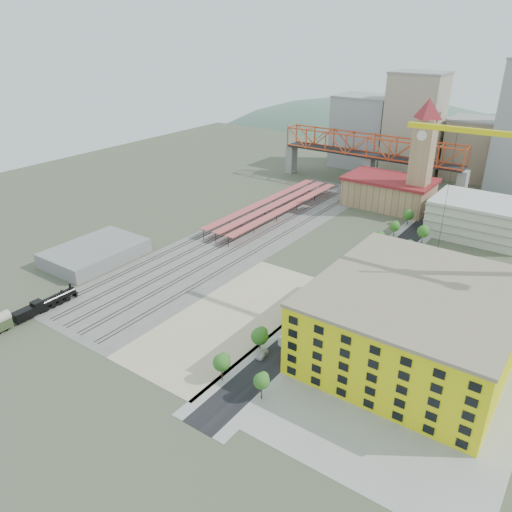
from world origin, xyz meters
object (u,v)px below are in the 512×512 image
Objects in this scene: site_trailer_a at (296,336)px; site_trailer_b at (315,319)px; clock_tower at (423,147)px; car_0 at (262,354)px; locomotive at (48,303)px; construction_building at (414,321)px; site_trailer_d at (345,292)px; site_trailer_c at (328,308)px.

site_trailer_a is 10.30m from site_trailer_b.
clock_tower reaches higher than car_0.
clock_tower is 5.26× the size of site_trailer_a.
site_trailer_a is at bearing -85.90° from clock_tower.
locomotive is at bearing -142.68° from site_trailer_a.
locomotive is 76.17m from site_trailer_b.
car_0 is (-3.00, -10.75, -0.64)m from site_trailer_a.
car_0 is at bearing -91.06° from site_trailer_a.
locomotive is 4.93× the size of car_0.
site_trailer_a is at bearing -76.47° from site_trailer_b.
construction_building is 5.47× the size of site_trailer_d.
site_trailer_b is 2.12× the size of car_0.
construction_building is at bearing -25.28° from site_trailer_d.
locomotive is 86.65m from site_trailer_d.
site_trailer_c is 2.13× the size of car_0.
site_trailer_a is at bearing 22.78° from locomotive.
site_trailer_c is (0.00, 7.11, 0.01)m from site_trailer_b.
construction_building is at bearing 38.69° from site_trailer_a.
site_trailer_b is at bearing -176.99° from construction_building.
clock_tower is 1.03× the size of construction_building.
locomotive is 2.31× the size of site_trailer_c.
site_trailer_a is 28.42m from site_trailer_d.
site_trailer_d is (8.00, -83.24, -27.43)m from clock_tower.
site_trailer_b is at bearing 29.94° from locomotive.
construction_building is at bearing 23.17° from locomotive.
construction_building is at bearing -24.01° from site_trailer_c.
site_trailer_c is (8.00, -94.25, -27.48)m from clock_tower.
site_trailer_b is 18.12m from site_trailer_d.
site_trailer_d reaches higher than site_trailer_c.
clock_tower reaches higher than site_trailer_d.
site_trailer_a is 1.11× the size of site_trailer_c.
site_trailer_d is 2.22× the size of car_0.
site_trailer_d is (0.00, 11.01, 0.05)m from site_trailer_c.
car_0 is (-3.00, -28.15, -0.51)m from site_trailer_c.
site_trailer_c is (66.00, 45.13, -0.70)m from locomotive.
site_trailer_d is (66.00, 56.14, -0.65)m from locomotive.
construction_building reaches higher than site_trailer_c.
locomotive is 2.33× the size of site_trailer_b.
construction_building is 27.86m from site_trailer_c.
locomotive is 71.59m from site_trailer_a.
clock_tower is 12.46× the size of car_0.
construction_building is 100.35m from locomotive.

